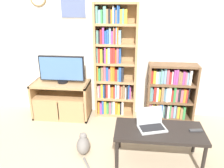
{
  "coord_description": "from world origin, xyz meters",
  "views": [
    {
      "loc": [
        0.47,
        -1.89,
        1.99
      ],
      "look_at": [
        0.18,
        0.98,
        0.86
      ],
      "focal_mm": 35.0,
      "sensor_mm": 36.0,
      "label": 1
    }
  ],
  "objects_px": {
    "coffee_table": "(159,133)",
    "cat": "(83,145)",
    "tv_stand": "(62,100)",
    "bookshelf_short": "(169,93)",
    "remote_near_laptop": "(196,130)",
    "television": "(62,69)",
    "bookshelf_tall": "(114,65)",
    "laptop": "(151,123)"
  },
  "relations": [
    {
      "from": "coffee_table",
      "to": "cat",
      "type": "height_order",
      "value": "coffee_table"
    },
    {
      "from": "tv_stand",
      "to": "bookshelf_short",
      "type": "height_order",
      "value": "bookshelf_short"
    },
    {
      "from": "bookshelf_short",
      "to": "coffee_table",
      "type": "bearing_deg",
      "value": -103.77
    },
    {
      "from": "coffee_table",
      "to": "remote_near_laptop",
      "type": "distance_m",
      "value": 0.45
    },
    {
      "from": "television",
      "to": "bookshelf_short",
      "type": "height_order",
      "value": "television"
    },
    {
      "from": "cat",
      "to": "bookshelf_short",
      "type": "bearing_deg",
      "value": 31.22
    },
    {
      "from": "bookshelf_tall",
      "to": "remote_near_laptop",
      "type": "distance_m",
      "value": 1.68
    },
    {
      "from": "television",
      "to": "bookshelf_tall",
      "type": "relative_size",
      "value": 0.4
    },
    {
      "from": "tv_stand",
      "to": "coffee_table",
      "type": "xyz_separation_m",
      "value": [
        1.6,
        -1.01,
        0.09
      ]
    },
    {
      "from": "coffee_table",
      "to": "bookshelf_tall",
      "type": "bearing_deg",
      "value": 120.6
    },
    {
      "from": "remote_near_laptop",
      "to": "television",
      "type": "bearing_deg",
      "value": 53.59
    },
    {
      "from": "bookshelf_short",
      "to": "cat",
      "type": "bearing_deg",
      "value": -139.46
    },
    {
      "from": "tv_stand",
      "to": "bookshelf_short",
      "type": "relative_size",
      "value": 0.99
    },
    {
      "from": "tv_stand",
      "to": "coffee_table",
      "type": "distance_m",
      "value": 1.89
    },
    {
      "from": "cat",
      "to": "bookshelf_tall",
      "type": "bearing_deg",
      "value": 65.22
    },
    {
      "from": "bookshelf_short",
      "to": "remote_near_laptop",
      "type": "distance_m",
      "value": 1.14
    },
    {
      "from": "coffee_table",
      "to": "tv_stand",
      "type": "bearing_deg",
      "value": 147.77
    },
    {
      "from": "bookshelf_tall",
      "to": "coffee_table",
      "type": "relative_size",
      "value": 1.75
    },
    {
      "from": "laptop",
      "to": "remote_near_laptop",
      "type": "bearing_deg",
      "value": -21.11
    },
    {
      "from": "cat",
      "to": "coffee_table",
      "type": "bearing_deg",
      "value": -12.24
    },
    {
      "from": "tv_stand",
      "to": "coffee_table",
      "type": "bearing_deg",
      "value": -32.23
    },
    {
      "from": "remote_near_laptop",
      "to": "tv_stand",
      "type": "bearing_deg",
      "value": 54.67
    },
    {
      "from": "bookshelf_tall",
      "to": "remote_near_laptop",
      "type": "height_order",
      "value": "bookshelf_tall"
    },
    {
      "from": "laptop",
      "to": "remote_near_laptop",
      "type": "distance_m",
      "value": 0.55
    },
    {
      "from": "bookshelf_tall",
      "to": "coffee_table",
      "type": "distance_m",
      "value": 1.46
    },
    {
      "from": "bookshelf_short",
      "to": "laptop",
      "type": "distance_m",
      "value": 1.16
    },
    {
      "from": "bookshelf_short",
      "to": "coffee_table",
      "type": "height_order",
      "value": "bookshelf_short"
    },
    {
      "from": "coffee_table",
      "to": "laptop",
      "type": "bearing_deg",
      "value": 153.61
    },
    {
      "from": "bookshelf_tall",
      "to": "bookshelf_short",
      "type": "xyz_separation_m",
      "value": [
        0.97,
        -0.02,
        -0.46
      ]
    },
    {
      "from": "coffee_table",
      "to": "laptop",
      "type": "distance_m",
      "value": 0.16
    },
    {
      "from": "laptop",
      "to": "bookshelf_short",
      "type": "bearing_deg",
      "value": 53.03
    },
    {
      "from": "television",
      "to": "bookshelf_tall",
      "type": "xyz_separation_m",
      "value": [
        0.87,
        0.13,
        0.07
      ]
    },
    {
      "from": "bookshelf_short",
      "to": "remote_near_laptop",
      "type": "bearing_deg",
      "value": -81.73
    },
    {
      "from": "tv_stand",
      "to": "laptop",
      "type": "xyz_separation_m",
      "value": [
        1.49,
        -0.95,
        0.2
      ]
    },
    {
      "from": "tv_stand",
      "to": "bookshelf_short",
      "type": "distance_m",
      "value": 1.89
    },
    {
      "from": "coffee_table",
      "to": "laptop",
      "type": "xyz_separation_m",
      "value": [
        -0.11,
        0.05,
        0.11
      ]
    },
    {
      "from": "laptop",
      "to": "remote_near_laptop",
      "type": "relative_size",
      "value": 2.43
    },
    {
      "from": "tv_stand",
      "to": "laptop",
      "type": "bearing_deg",
      "value": -32.62
    },
    {
      "from": "bookshelf_short",
      "to": "coffee_table",
      "type": "xyz_separation_m",
      "value": [
        -0.28,
        -1.15,
        -0.07
      ]
    },
    {
      "from": "tv_stand",
      "to": "bookshelf_tall",
      "type": "relative_size",
      "value": 0.5
    },
    {
      "from": "tv_stand",
      "to": "laptop",
      "type": "height_order",
      "value": "laptop"
    },
    {
      "from": "bookshelf_short",
      "to": "remote_near_laptop",
      "type": "xyz_separation_m",
      "value": [
        0.16,
        -1.13,
        -0.01
      ]
    }
  ]
}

